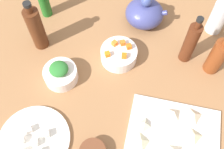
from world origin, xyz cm
name	(u,v)px	position (x,y,z in cm)	size (l,w,h in cm)	color
tabletop	(112,83)	(0.00, 0.00, 1.50)	(190.00, 190.00, 3.00)	#976841
cutting_board	(173,134)	(24.09, -16.23, 3.50)	(30.71, 23.00, 1.00)	silver
plate_tofu	(34,140)	(-21.44, -26.97, 3.60)	(24.11, 24.11, 1.20)	white
bowl_greens	(61,75)	(-18.91, -2.24, 5.60)	(12.46, 12.46, 5.20)	white
bowl_carrots	(119,55)	(0.74, 10.41, 5.70)	(14.04, 14.04, 5.39)	white
teapot	(145,13)	(7.92, 30.68, 8.42)	(17.24, 15.31, 14.33)	#3F4483
bottle_1	(190,43)	(26.08, 15.69, 12.80)	(4.71, 4.71, 22.97)	#562714
bottle_2	(218,56)	(36.29, 12.56, 11.40)	(5.86, 5.86, 20.30)	brown
bottle_3	(36,28)	(-31.11, 11.56, 13.03)	(5.76, 5.76, 23.10)	#522814
drinking_glass_0	(218,18)	(37.05, 32.18, 10.02)	(6.69, 6.69, 14.04)	white
carrot_cube_0	(114,43)	(-1.44, 12.84, 9.29)	(1.80, 1.80, 1.80)	orange
carrot_cube_1	(129,47)	(4.22, 12.32, 9.29)	(1.80, 1.80, 1.80)	orange
carrot_cube_2	(107,54)	(-3.12, 7.48, 9.29)	(1.80, 1.80, 1.80)	orange
carrot_cube_3	(124,56)	(3.08, 7.89, 9.29)	(1.80, 1.80, 1.80)	orange
carrot_cube_4	(123,43)	(1.60, 13.58, 9.29)	(1.80, 1.80, 1.80)	orange
chopped_greens_mound	(59,69)	(-18.91, -2.24, 9.88)	(6.89, 6.75, 3.35)	#2B752E
tofu_cube_0	(29,130)	(-23.77, -24.30, 5.30)	(2.20, 2.20, 2.20)	white
tofu_cube_2	(35,143)	(-20.35, -28.12, 5.30)	(2.20, 2.20, 2.20)	silver
tofu_cube_4	(46,134)	(-17.61, -24.68, 5.30)	(2.20, 2.20, 2.20)	white
tofu_cube_5	(21,140)	(-25.01, -28.08, 5.30)	(2.20, 2.20, 2.20)	white
dumpling_0	(194,115)	(30.14, -9.00, 5.33)	(4.94, 4.79, 2.65)	beige
dumpling_1	(174,113)	(23.33, -9.81, 5.48)	(4.83, 4.19, 2.97)	beige
dumpling_2	(145,124)	(14.07, -15.27, 5.24)	(4.13, 3.60, 2.49)	beige
dumpling_4	(141,141)	(13.65, -21.19, 5.21)	(5.18, 4.46, 2.42)	beige
dumpling_5	(194,135)	(30.50, -16.17, 5.23)	(4.84, 4.31, 2.47)	beige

